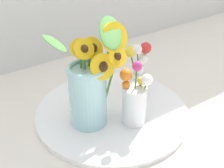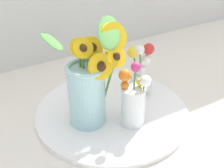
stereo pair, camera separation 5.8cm
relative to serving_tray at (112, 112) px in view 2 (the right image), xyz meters
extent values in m
plane|color=silver|center=(-0.02, -0.07, -0.01)|extent=(6.00, 6.00, 0.00)
cylinder|color=white|center=(0.00, 0.00, 0.00)|extent=(0.52, 0.52, 0.02)
cylinder|color=#9ED1D6|center=(-0.10, -0.01, 0.10)|extent=(0.12, 0.12, 0.19)
torus|color=#9ED1D6|center=(-0.10, -0.01, 0.20)|extent=(0.12, 0.12, 0.01)
cylinder|color=#4C8438|center=(-0.06, -0.02, 0.18)|extent=(0.08, 0.05, 0.23)
cylinder|color=yellow|center=(-0.02, -0.05, 0.30)|extent=(0.11, 0.05, 0.11)
sphere|color=#382314|center=(-0.02, -0.05, 0.30)|extent=(0.04, 0.04, 0.04)
cylinder|color=#4C8438|center=(-0.09, 0.01, 0.16)|extent=(0.06, 0.01, 0.18)
cylinder|color=yellow|center=(-0.06, 0.01, 0.25)|extent=(0.09, 0.05, 0.08)
sphere|color=#382314|center=(-0.06, 0.01, 0.25)|extent=(0.03, 0.03, 0.03)
cylinder|color=#4C8438|center=(-0.11, 0.01, 0.16)|extent=(0.03, 0.03, 0.19)
cylinder|color=yellow|center=(-0.10, 0.02, 0.26)|extent=(0.07, 0.05, 0.06)
sphere|color=#382314|center=(-0.10, 0.02, 0.26)|extent=(0.03, 0.03, 0.03)
cylinder|color=#4C8438|center=(-0.04, -0.04, 0.14)|extent=(0.06, 0.02, 0.19)
cylinder|color=yellow|center=(-0.01, -0.04, 0.23)|extent=(0.08, 0.04, 0.08)
sphere|color=#382314|center=(-0.01, -0.04, 0.23)|extent=(0.03, 0.03, 0.03)
cylinder|color=#4C8438|center=(-0.08, -0.03, 0.13)|extent=(0.03, 0.05, 0.17)
cylinder|color=yellow|center=(-0.07, -0.05, 0.22)|extent=(0.09, 0.04, 0.08)
sphere|color=#382314|center=(-0.07, -0.05, 0.22)|extent=(0.03, 0.03, 0.03)
cylinder|color=#4C8438|center=(-0.10, 0.00, 0.16)|extent=(0.01, 0.01, 0.21)
cylinder|color=yellow|center=(-0.10, 0.00, 0.26)|extent=(0.06, 0.04, 0.06)
sphere|color=#382314|center=(-0.10, 0.00, 0.26)|extent=(0.03, 0.03, 0.03)
ellipsoid|color=#477F38|center=(-0.04, -0.04, 0.32)|extent=(0.13, 0.15, 0.07)
ellipsoid|color=#477F38|center=(-0.19, -0.02, 0.32)|extent=(0.06, 0.10, 0.04)
cylinder|color=white|center=(0.02, -0.09, 0.07)|extent=(0.08, 0.08, 0.13)
cylinder|color=#427533|center=(0.02, -0.09, 0.13)|extent=(0.01, 0.01, 0.16)
sphere|color=#C6337A|center=(0.02, -0.09, 0.21)|extent=(0.03, 0.03, 0.03)
cylinder|color=#427533|center=(0.04, -0.11, 0.11)|extent=(0.01, 0.02, 0.11)
sphere|color=white|center=(0.05, -0.11, 0.17)|extent=(0.04, 0.04, 0.04)
cylinder|color=#427533|center=(0.02, -0.07, 0.11)|extent=(0.04, 0.02, 0.13)
sphere|color=orange|center=(0.00, -0.07, 0.18)|extent=(0.04, 0.04, 0.04)
cylinder|color=#427533|center=(0.01, -0.08, 0.09)|extent=(0.03, 0.01, 0.10)
sphere|color=orange|center=(0.00, -0.08, 0.15)|extent=(0.03, 0.03, 0.03)
cylinder|color=#427533|center=(0.04, -0.09, 0.10)|extent=(0.02, 0.01, 0.11)
sphere|color=yellow|center=(0.05, -0.09, 0.15)|extent=(0.03, 0.03, 0.03)
sphere|color=white|center=(0.15, 0.04, 0.05)|extent=(0.08, 0.08, 0.08)
cylinder|color=white|center=(0.15, 0.04, 0.10)|extent=(0.04, 0.04, 0.03)
cylinder|color=#427533|center=(0.15, 0.04, 0.09)|extent=(0.03, 0.02, 0.10)
sphere|color=white|center=(0.17, 0.05, 0.14)|extent=(0.03, 0.03, 0.03)
cylinder|color=#427533|center=(0.16, 0.04, 0.11)|extent=(0.04, 0.02, 0.13)
sphere|color=red|center=(0.18, 0.05, 0.18)|extent=(0.04, 0.04, 0.04)
cylinder|color=#427533|center=(0.15, 0.04, 0.08)|extent=(0.02, 0.02, 0.09)
sphere|color=white|center=(0.16, 0.05, 0.13)|extent=(0.03, 0.03, 0.03)
cylinder|color=#427533|center=(0.14, 0.06, 0.11)|extent=(0.03, 0.02, 0.12)
sphere|color=yellow|center=(0.12, 0.07, 0.17)|extent=(0.04, 0.04, 0.04)
cylinder|color=#427533|center=(0.15, 0.05, 0.11)|extent=(0.01, 0.02, 0.13)
sphere|color=white|center=(0.14, 0.05, 0.18)|extent=(0.03, 0.03, 0.03)
camera|label=1|loc=(-0.49, -0.71, 0.64)|focal=50.00mm
camera|label=2|loc=(-0.44, -0.74, 0.64)|focal=50.00mm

